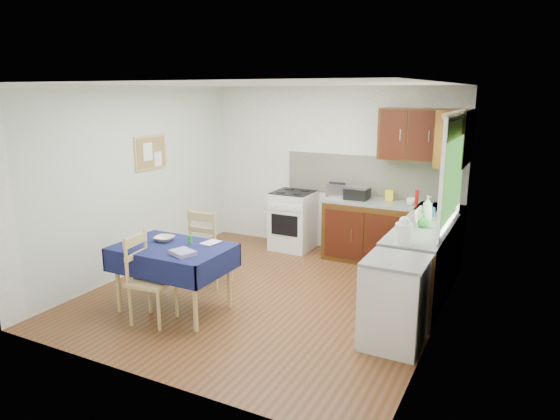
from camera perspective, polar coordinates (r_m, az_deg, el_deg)
The scene contains 33 objects.
floor at distance 6.21m, azimuth -1.55°, elevation -9.55°, with size 4.20×4.20×0.00m, color #4A3013.
ceiling at distance 5.72m, azimuth -1.71°, elevation 14.18°, with size 4.00×4.20×0.02m, color white.
wall_back at distance 7.72m, azimuth 5.86°, elevation 4.61°, with size 4.00×0.02×2.50m, color silver.
wall_front at distance 4.17m, azimuth -15.55°, elevation -3.43°, with size 4.00×0.02×2.50m, color silver.
wall_left at distance 7.00m, azimuth -16.19°, elevation 3.24°, with size 0.02×4.20×2.50m, color silver.
wall_right at distance 5.21m, azimuth 18.09°, elevation -0.27°, with size 0.02×4.20×2.50m, color silver.
base_cabinets at distance 6.73m, azimuth 13.91°, elevation -4.21°, with size 1.90×2.30×0.86m.
worktop_back at distance 7.20m, azimuth 12.73°, elevation 0.70°, with size 1.90×0.60×0.04m, color slate.
worktop_right at distance 5.97m, azimuth 16.00°, elevation -2.10°, with size 0.60×1.70×0.04m, color slate.
worktop_corner at distance 7.07m, azimuth 17.83°, elevation 0.16°, with size 0.60×0.60×0.04m, color slate.
splashback at distance 7.51m, azimuth 10.45°, elevation 3.82°, with size 2.70×0.02×0.60m, color beige.
upper_cabinets at distance 6.95m, azimuth 16.97°, elevation 8.12°, with size 1.20×0.85×0.70m.
stove at distance 7.80m, azimuth 1.49°, elevation -1.16°, with size 0.60×0.61×0.92m.
window at distance 5.82m, azimuth 19.21°, elevation 5.05°, with size 0.04×1.48×1.26m.
fridge at distance 5.00m, azimuth 12.94°, elevation -10.29°, with size 0.58×0.60×0.89m.
corkboard at distance 7.15m, azimuth -14.56°, elevation 6.38°, with size 0.04×0.62×0.47m.
dining_table at distance 5.68m, azimuth -12.15°, elevation -5.06°, with size 1.25×0.85×0.76m.
chair_far at distance 6.38m, azimuth -8.11°, elevation -3.98°, with size 0.45×0.45×1.00m.
chair_near at distance 5.52m, azimuth -14.82°, elevation -7.32°, with size 0.48×0.48×0.96m.
toaster at distance 7.40m, azimuth 6.55°, elevation 2.27°, with size 0.29×0.18×0.22m.
sandwich_press at distance 7.30m, azimuth 8.80°, elevation 1.98°, with size 0.33×0.29×0.19m.
sauce_bottle at distance 7.04m, azimuth 15.36°, elevation 1.34°, with size 0.05×0.05×0.22m, color #B20E0E.
yellow_packet at distance 7.31m, azimuth 12.43°, elevation 1.68°, with size 0.11×0.08×0.15m, color yellow.
dish_rack at distance 6.09m, azimuth 15.63°, elevation -1.35°, with size 0.42×0.32×0.20m.
kettle at distance 5.23m, azimuth 13.96°, elevation -2.44°, with size 0.17×0.17×0.29m.
cup at distance 7.08m, azimuth 14.75°, elevation 0.96°, with size 0.12×0.12×0.10m, color white.
soap_bottle_a at distance 6.21m, azimuth 16.49°, elevation 0.15°, with size 0.12×0.12×0.31m, color silver.
soap_bottle_b at distance 6.50m, azimuth 16.84°, elevation 0.06°, with size 0.08×0.08×0.17m, color #1C4EA6.
soap_bottle_c at distance 5.94m, azimuth 16.09°, elevation -1.21°, with size 0.12×0.12×0.15m, color green.
plate_bowl at distance 5.85m, azimuth -13.08°, elevation -3.21°, with size 0.22×0.22×0.05m, color beige.
book at distance 5.71m, azimuth -8.50°, elevation -3.60°, with size 0.16×0.21×0.02m, color white.
spice_jar at distance 5.68m, azimuth -10.22°, elevation -3.35°, with size 0.05×0.05×0.10m, color #268E32.
tea_towel at distance 5.33m, azimuth -11.05°, elevation -4.81°, with size 0.25×0.20×0.05m, color navy.
Camera 1 is at (2.74, -5.02, 2.42)m, focal length 32.00 mm.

